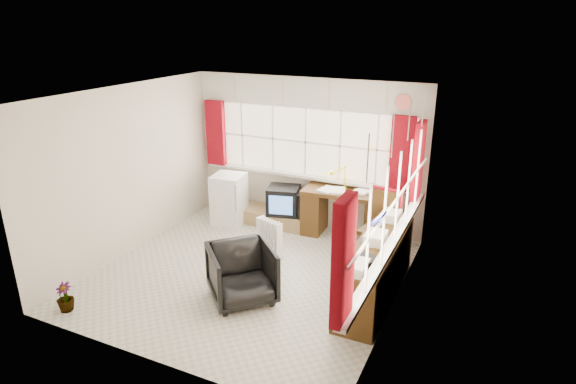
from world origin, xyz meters
name	(u,v)px	position (x,y,z in m)	size (l,w,h in m)	color
ground	(249,274)	(0.00, 0.00, 0.00)	(4.00, 4.00, 0.00)	beige
room_walls	(246,172)	(0.00, 0.00, 1.50)	(4.00, 4.00, 4.00)	beige
window_back	(305,172)	(0.00, 1.94, 0.95)	(3.70, 0.12, 3.60)	#FFEAC9
window_right	(392,238)	(1.94, 0.00, 0.95)	(0.12, 3.70, 3.60)	#FFEAC9
curtains	(338,165)	(0.92, 0.93, 1.46)	(3.83, 3.83, 1.15)	maroon
overhead_cabinets	(345,108)	(0.98, 0.98, 2.25)	(3.98, 3.98, 0.48)	silver
desk	(346,210)	(0.80, 1.80, 0.44)	(1.40, 0.74, 0.82)	#462B10
desk_lamp	(345,172)	(0.73, 1.87, 1.06)	(0.16, 0.15, 0.39)	yellow
task_chair	(382,225)	(1.55, 1.11, 0.59)	(0.55, 0.58, 1.12)	black
office_chair	(242,274)	(0.23, -0.58, 0.36)	(0.77, 0.79, 0.72)	black
radiator	(271,242)	(0.04, 0.59, 0.24)	(0.42, 0.28, 0.59)	white
credenza	(376,269)	(1.73, 0.20, 0.39)	(0.50, 2.00, 0.85)	#462B10
file_tray	(362,263)	(1.73, -0.48, 0.81)	(0.26, 0.33, 0.11)	black
tv_bench	(270,216)	(-0.55, 1.72, 0.12)	(1.40, 0.50, 0.25)	olive
crt_tv	(283,200)	(-0.27, 1.68, 0.48)	(0.61, 0.58, 0.47)	black
hifi_stack	(297,203)	(-0.05, 1.75, 0.45)	(0.64, 0.50, 0.41)	black
mini_fridge	(229,199)	(-1.19, 1.44, 0.44)	(0.58, 0.58, 0.87)	white
spray_bottle_a	(279,231)	(-0.10, 1.16, 0.16)	(0.12, 0.12, 0.32)	silver
spray_bottle_b	(266,224)	(-0.48, 1.46, 0.10)	(0.09, 0.09, 0.20)	#88CAC1
flower_vase	(65,297)	(-1.59, -1.72, 0.19)	(0.21, 0.21, 0.37)	black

